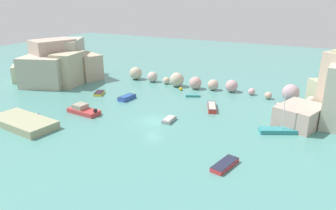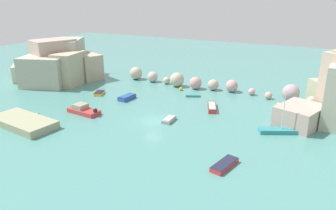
# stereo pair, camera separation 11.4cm
# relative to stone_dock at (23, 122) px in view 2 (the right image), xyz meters

# --- Properties ---
(cove_water) EXTENTS (160.00, 160.00, 0.00)m
(cove_water) POSITION_rel_stone_dock_xyz_m (14.71, 9.44, -0.52)
(cove_water) COLOR teal
(cove_water) RESTS_ON ground
(cliff_headland_left) EXTENTS (19.06, 19.24, 8.38)m
(cliff_headland_left) POSITION_rel_stone_dock_xyz_m (-13.92, 20.59, 2.45)
(cliff_headland_left) COLOR tan
(cliff_headland_left) RESTS_ON ground
(rock_breakwater) EXTENTS (35.70, 3.83, 2.79)m
(rock_breakwater) POSITION_rel_stone_dock_xyz_m (15.04, 27.60, 0.67)
(rock_breakwater) COLOR #BBAE94
(rock_breakwater) RESTS_ON ground
(stone_dock) EXTENTS (10.06, 5.41, 1.03)m
(stone_dock) POSITION_rel_stone_dock_xyz_m (0.00, 0.00, 0.00)
(stone_dock) COLOR #9B9C78
(stone_dock) RESTS_ON ground
(channel_buoy) EXTENTS (0.60, 0.60, 0.60)m
(channel_buoy) POSITION_rel_stone_dock_xyz_m (11.72, 24.86, -0.22)
(channel_buoy) COLOR gold
(channel_buoy) RESTS_ON cove_water
(moored_boat_0) EXTENTS (5.20, 2.50, 1.35)m
(moored_boat_0) POSITION_rel_stone_dock_xyz_m (3.86, 7.43, -0.03)
(moored_boat_0) COLOR #C6393A
(moored_boat_0) RESTS_ON cove_water
(moored_boat_1) EXTENTS (1.31, 2.59, 0.54)m
(moored_boat_1) POSITION_rel_stone_dock_xyz_m (16.72, 10.45, -0.26)
(moored_boat_1) COLOR #909697
(moored_boat_1) RESTS_ON cove_water
(moored_boat_2) EXTENTS (2.30, 2.90, 0.48)m
(moored_boat_2) POSITION_rel_stone_dock_xyz_m (-0.01, 15.93, -0.28)
(moored_boat_2) COLOR yellow
(moored_boat_2) RESTS_ON cove_water
(moored_boat_3) EXTENTS (5.63, 3.78, 5.64)m
(moored_boat_3) POSITION_rel_stone_dock_xyz_m (31.22, 13.68, -0.21)
(moored_boat_3) COLOR teal
(moored_boat_3) RESTS_ON cove_water
(moored_boat_4) EXTENTS (2.59, 1.94, 0.37)m
(moored_boat_4) POSITION_rel_stone_dock_xyz_m (15.11, 22.46, -0.33)
(moored_boat_4) COLOR teal
(moored_boat_4) RESTS_ON cove_water
(moored_boat_5) EXTENTS (1.75, 3.31, 0.68)m
(moored_boat_5) POSITION_rel_stone_dock_xyz_m (5.95, 15.84, -0.16)
(moored_boat_5) COLOR #2E51AF
(moored_boat_5) RESTS_ON cove_water
(moored_boat_6) EXTENTS (2.80, 4.54, 0.63)m
(moored_boat_6) POSITION_rel_stone_dock_xyz_m (20.28, 18.00, -0.19)
(moored_boat_6) COLOR red
(moored_boat_6) RESTS_ON cove_water
(moored_boat_7) EXTENTS (2.06, 3.91, 0.51)m
(moored_boat_7) POSITION_rel_stone_dock_xyz_m (27.45, 2.09, -0.26)
(moored_boat_7) COLOR red
(moored_boat_7) RESTS_ON cove_water
(moored_boat_8) EXTENTS (1.84, 2.81, 0.53)m
(moored_boat_8) POSITION_rel_stone_dock_xyz_m (29.55, 23.34, -0.24)
(moored_boat_8) COLOR white
(moored_boat_8) RESTS_ON cove_water
(moored_boat_9) EXTENTS (2.81, 3.06, 0.51)m
(moored_boat_9) POSITION_rel_stone_dock_xyz_m (-1.45, 2.12, -0.27)
(moored_boat_9) COLOR navy
(moored_boat_9) RESTS_ON cove_water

